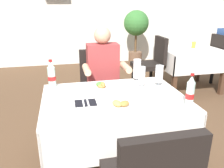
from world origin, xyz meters
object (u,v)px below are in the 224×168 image
at_px(cola_bottle_secondary, 52,75).
at_px(background_dining_table, 189,59).
at_px(seated_diner_far, 104,75).
at_px(cola_bottle_primary, 190,92).
at_px(chair_far_diner_seat, 99,85).
at_px(potted_plant_corner, 136,29).
at_px(beer_glass_middle, 137,69).
at_px(background_chair_left, 151,62).
at_px(plate_far_diner, 103,87).
at_px(main_dining_table, 114,114).
at_px(beer_glass_right, 159,75).
at_px(napkin_cutlery_set, 86,103).
at_px(background_chair_right, 224,58).
at_px(background_table_tumbler, 194,45).
at_px(beer_glass_left, 142,76).
at_px(plate_near_camera, 121,105).

bearing_deg(cola_bottle_secondary, background_dining_table, 31.94).
height_order(seated_diner_far, cola_bottle_primary, seated_diner_far).
height_order(cola_bottle_primary, background_dining_table, cola_bottle_primary).
height_order(chair_far_diner_seat, potted_plant_corner, potted_plant_corner).
bearing_deg(beer_glass_middle, seated_diner_far, 127.90).
bearing_deg(chair_far_diner_seat, background_chair_left, 42.35).
height_order(seated_diner_far, plate_far_diner, seated_diner_far).
xyz_separation_m(chair_far_diner_seat, beer_glass_middle, (0.32, -0.47, 0.31)).
bearing_deg(seated_diner_far, potted_plant_corner, 64.94).
distance_m(main_dining_table, potted_plant_corner, 3.75).
height_order(main_dining_table, cola_bottle_secondary, cola_bottle_secondary).
bearing_deg(cola_bottle_secondary, beer_glass_right, -9.85).
relative_size(cola_bottle_secondary, napkin_cutlery_set, 1.40).
height_order(chair_far_diner_seat, plate_far_diner, chair_far_diner_seat).
distance_m(beer_glass_right, potted_plant_corner, 3.41).
height_order(background_chair_right, background_table_tumbler, background_chair_right).
distance_m(main_dining_table, background_table_tumbler, 2.65).
distance_m(beer_glass_right, napkin_cutlery_set, 0.80).
bearing_deg(chair_far_diner_seat, background_dining_table, 28.58).
xyz_separation_m(background_chair_left, background_chair_right, (1.43, 0.00, 0.00)).
xyz_separation_m(chair_far_diner_seat, seated_diner_far, (0.04, -0.11, 0.16)).
distance_m(cola_bottle_primary, background_table_tumbler, 2.57).
xyz_separation_m(plate_far_diner, napkin_cutlery_set, (-0.20, -0.29, -0.01)).
height_order(beer_glass_left, background_dining_table, beer_glass_left).
height_order(chair_far_diner_seat, beer_glass_middle, beer_glass_middle).
bearing_deg(plate_near_camera, cola_bottle_secondary, 132.86).
xyz_separation_m(beer_glass_left, potted_plant_corner, (1.03, 3.31, 0.05)).
distance_m(cola_bottle_primary, cola_bottle_secondary, 1.25).
bearing_deg(main_dining_table, background_dining_table, 45.32).
xyz_separation_m(main_dining_table, chair_far_diner_seat, (0.00, 0.83, -0.03)).
relative_size(chair_far_diner_seat, cola_bottle_primary, 3.59).
height_order(cola_bottle_primary, potted_plant_corner, potted_plant_corner).
relative_size(beer_glass_left, cola_bottle_primary, 0.75).
distance_m(beer_glass_middle, background_table_tumbler, 2.16).
height_order(chair_far_diner_seat, plate_near_camera, chair_far_diner_seat).
distance_m(main_dining_table, background_chair_left, 2.09).
relative_size(main_dining_table, cola_bottle_primary, 4.49).
height_order(beer_glass_middle, potted_plant_corner, potted_plant_corner).
bearing_deg(main_dining_table, plate_far_diner, 107.02).
distance_m(chair_far_diner_seat, background_chair_left, 1.44).
height_order(napkin_cutlery_set, background_dining_table, napkin_cutlery_set).
xyz_separation_m(napkin_cutlery_set, background_chair_right, (2.76, 1.89, -0.20)).
bearing_deg(main_dining_table, background_table_tumbler, 44.81).
bearing_deg(background_chair_right, background_table_tumbler, 174.51).
xyz_separation_m(main_dining_table, beer_glass_middle, (0.32, 0.36, 0.29)).
distance_m(main_dining_table, background_dining_table, 2.53).
height_order(napkin_cutlery_set, background_table_tumbler, background_table_tumbler).
bearing_deg(background_dining_table, napkin_cutlery_set, -137.25).
height_order(plate_far_diner, potted_plant_corner, potted_plant_corner).
xyz_separation_m(background_dining_table, background_chair_right, (0.72, 0.00, -0.01)).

